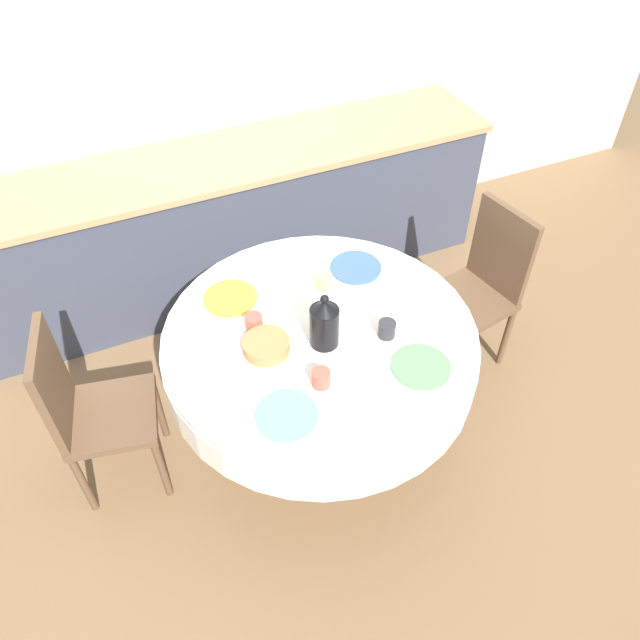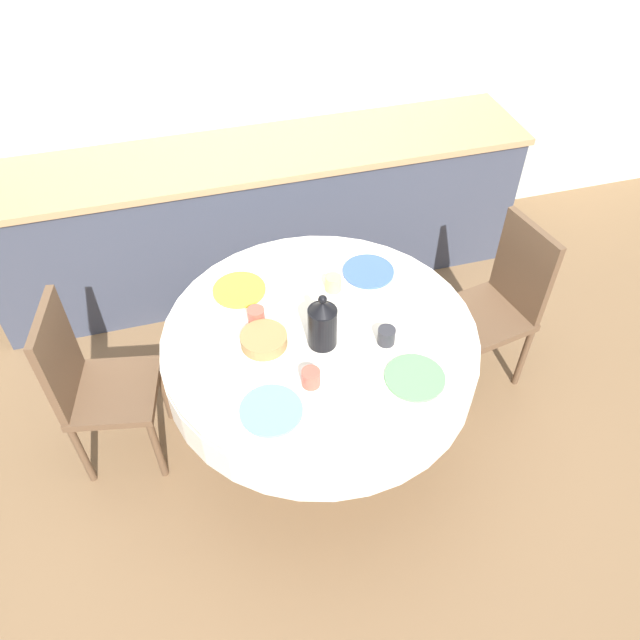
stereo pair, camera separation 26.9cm
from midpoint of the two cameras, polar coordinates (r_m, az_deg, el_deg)
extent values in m
plane|color=brown|center=(3.35, -2.34, -10.46)|extent=(12.00, 12.00, 0.00)
cube|color=beige|center=(3.84, -13.35, 21.63)|extent=(7.00, 0.05, 2.60)
cube|color=#383D4C|center=(3.97, -10.09, 8.50)|extent=(3.20, 0.60, 0.87)
cube|color=#A37F56|center=(3.72, -10.99, 14.12)|extent=(3.24, 0.64, 0.04)
cylinder|color=brown|center=(3.33, -2.35, -10.26)|extent=(0.44, 0.44, 0.04)
cylinder|color=brown|center=(3.11, -2.50, -7.32)|extent=(0.11, 0.11, 0.52)
cylinder|color=silver|center=(2.84, -2.72, -2.99)|extent=(1.41, 1.41, 0.18)
cylinder|color=silver|center=(2.76, -2.79, -1.53)|extent=(1.40, 1.40, 0.03)
cube|color=brown|center=(3.43, 11.22, 1.64)|extent=(0.47, 0.47, 0.04)
cube|color=brown|center=(3.36, 14.15, 6.17)|extent=(0.10, 0.38, 0.50)
cylinder|color=brown|center=(3.42, 10.49, -4.06)|extent=(0.04, 0.04, 0.43)
cylinder|color=brown|center=(3.58, 6.75, -0.56)|extent=(0.04, 0.04, 0.43)
cylinder|color=brown|center=(3.61, 14.63, -1.59)|extent=(0.04, 0.04, 0.43)
cylinder|color=brown|center=(3.77, 10.90, 1.62)|extent=(0.04, 0.04, 0.43)
cube|color=brown|center=(3.05, -20.96, -8.31)|extent=(0.47, 0.47, 0.04)
cube|color=brown|center=(2.90, -25.81, -5.52)|extent=(0.11, 0.38, 0.50)
cylinder|color=brown|center=(3.31, -16.80, -7.95)|extent=(0.04, 0.04, 0.43)
cylinder|color=brown|center=(3.10, -16.73, -13.07)|extent=(0.04, 0.04, 0.43)
cylinder|color=brown|center=(3.38, -22.74, -8.72)|extent=(0.04, 0.04, 0.43)
cylinder|color=brown|center=(3.18, -23.16, -13.77)|extent=(0.04, 0.04, 0.43)
cylinder|color=#60BCB7|center=(2.46, -6.21, -8.84)|extent=(0.25, 0.25, 0.01)
cylinder|color=#CC4C3D|center=(2.53, -2.96, -5.51)|extent=(0.08, 0.08, 0.08)
cylinder|color=#5BA85B|center=(2.62, 6.36, -4.45)|extent=(0.25, 0.25, 0.01)
cylinder|color=#28282D|center=(2.71, 3.32, -0.98)|extent=(0.08, 0.08, 0.08)
cylinder|color=yellow|center=(2.95, -10.78, 1.87)|extent=(0.25, 0.25, 0.01)
cylinder|color=#CC4C3D|center=(2.77, -8.83, -0.36)|extent=(0.08, 0.08, 0.08)
cylinder|color=#3856AD|center=(3.06, 0.78, 4.70)|extent=(0.25, 0.25, 0.01)
cylinder|color=#DBB766|center=(2.93, -2.21, 3.33)|extent=(0.08, 0.08, 0.08)
cylinder|color=black|center=(2.64, -2.51, -0.76)|extent=(0.13, 0.13, 0.19)
cone|color=black|center=(2.55, -2.60, 1.11)|extent=(0.11, 0.11, 0.04)
sphere|color=black|center=(2.52, -2.63, 1.78)|extent=(0.04, 0.04, 0.04)
cylinder|color=olive|center=(2.68, -7.80, -2.50)|extent=(0.20, 0.20, 0.05)
camera|label=1|loc=(0.13, -92.87, -2.87)|focal=35.00mm
camera|label=2|loc=(0.13, 87.13, 2.87)|focal=35.00mm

